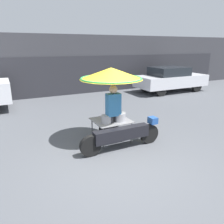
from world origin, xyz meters
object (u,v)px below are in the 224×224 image
object	(u,v)px
vendor_motorcycle_cart	(113,88)
potted_plant	(188,78)
vendor_person	(113,112)
parked_car	(171,79)

from	to	relation	value
vendor_motorcycle_cart	potted_plant	world-z (taller)	vendor_motorcycle_cart
vendor_motorcycle_cart	potted_plant	distance (m)	10.65
vendor_person	potted_plant	world-z (taller)	vendor_person
vendor_person	potted_plant	bearing A→B (deg)	34.37
potted_plant	vendor_person	bearing A→B (deg)	-145.63
vendor_person	potted_plant	distance (m)	10.69
vendor_person	potted_plant	size ratio (longest dim) A/B	1.82
vendor_person	parked_car	xyz separation A→B (m)	(6.29, 4.95, -0.16)
parked_car	potted_plant	distance (m)	2.76
vendor_motorcycle_cart	vendor_person	distance (m)	0.65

